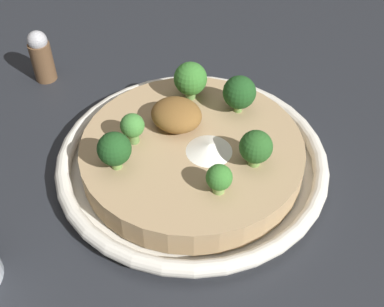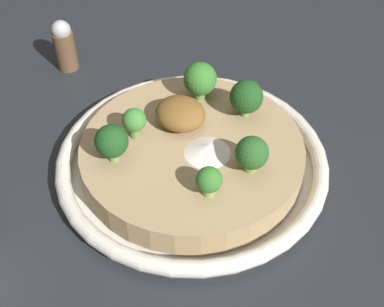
% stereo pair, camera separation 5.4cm
% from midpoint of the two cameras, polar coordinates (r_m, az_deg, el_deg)
% --- Properties ---
extents(ground_plane, '(6.00, 6.00, 0.00)m').
position_cam_midpoint_polar(ground_plane, '(0.56, 2.78, -1.82)').
color(ground_plane, '#23262B').
extents(risotto_bowl, '(0.31, 0.31, 0.04)m').
position_cam_midpoint_polar(risotto_bowl, '(0.55, 2.84, -0.56)').
color(risotto_bowl, silver).
rests_on(risotto_bowl, ground_plane).
extents(cheese_sprinkle, '(0.05, 0.05, 0.01)m').
position_cam_midpoint_polar(cheese_sprinkle, '(0.52, 4.51, 0.07)').
color(cheese_sprinkle, white).
rests_on(cheese_sprinkle, risotto_bowl).
extents(crispy_onion_garnish, '(0.06, 0.05, 0.03)m').
position_cam_midpoint_polar(crispy_onion_garnish, '(0.55, 1.47, 4.64)').
color(crispy_onion_garnish, brown).
rests_on(crispy_onion_garnish, risotto_bowl).
extents(broccoli_back_right, '(0.04, 0.04, 0.04)m').
position_cam_midpoint_polar(broccoli_back_right, '(0.50, 10.24, -0.16)').
color(broccoli_back_right, '#759E4C').
rests_on(broccoli_back_right, risotto_bowl).
extents(broccoli_left, '(0.03, 0.03, 0.04)m').
position_cam_midpoint_polar(broccoli_left, '(0.53, -3.95, 3.70)').
color(broccoli_left, '#668E47').
rests_on(broccoli_left, risotto_bowl).
extents(broccoli_right, '(0.03, 0.03, 0.03)m').
position_cam_midpoint_polar(broccoli_right, '(0.47, 5.34, -3.39)').
color(broccoli_right, '#84A856').
rests_on(broccoli_right, risotto_bowl).
extents(broccoli_back, '(0.04, 0.04, 0.05)m').
position_cam_midpoint_polar(broccoli_back, '(0.56, 9.26, 6.50)').
color(broccoli_back, '#759E4C').
rests_on(broccoli_back, risotto_bowl).
extents(broccoli_front_left, '(0.04, 0.04, 0.04)m').
position_cam_midpoint_polar(broccoli_front_left, '(0.50, -6.47, 1.25)').
color(broccoli_front_left, '#759E4C').
rests_on(broccoli_front_left, risotto_bowl).
extents(broccoli_back_left, '(0.04, 0.04, 0.05)m').
position_cam_midpoint_polar(broccoli_back_left, '(0.58, 3.69, 8.64)').
color(broccoli_back_left, '#668E47').
rests_on(broccoli_back_left, risotto_bowl).
extents(pepper_shaker, '(0.03, 0.03, 0.08)m').
position_cam_midpoint_polar(pepper_shaker, '(0.71, -12.76, 12.34)').
color(pepper_shaker, brown).
rests_on(pepper_shaker, ground_plane).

